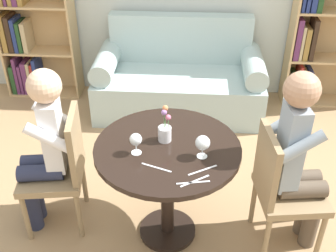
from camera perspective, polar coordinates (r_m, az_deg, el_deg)
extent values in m
plane|color=tan|center=(3.13, -0.06, -14.07)|extent=(16.00, 16.00, 0.00)
cylinder|color=black|center=(2.63, -0.07, -3.10)|extent=(0.92, 0.92, 0.03)
cylinder|color=black|center=(2.86, -0.07, -8.97)|extent=(0.09, 0.09, 0.69)
cylinder|color=black|center=(3.12, -0.06, -13.88)|extent=(0.40, 0.40, 0.03)
cube|color=#A8C1C1|center=(4.34, 1.46, 4.59)|extent=(1.67, 0.80, 0.42)
cube|color=#A8C1C1|center=(4.44, 1.74, 11.81)|extent=(1.45, 0.16, 0.50)
cylinder|color=#A8C1C1|center=(4.29, -8.34, 8.61)|extent=(0.22, 0.72, 0.22)
cylinder|color=#A8C1C1|center=(4.24, 11.48, 7.98)|extent=(0.22, 0.72, 0.22)
cube|color=tan|center=(4.79, -16.86, 13.10)|extent=(0.78, 0.02, 1.50)
cube|color=tan|center=(4.82, -21.69, 12.32)|extent=(0.02, 0.28, 1.50)
cube|color=tan|center=(4.55, -12.76, 12.68)|extent=(0.02, 0.28, 1.50)
cube|color=tan|center=(4.97, -15.94, 4.58)|extent=(0.74, 0.28, 0.02)
cube|color=tan|center=(4.76, -16.86, 9.77)|extent=(0.74, 0.28, 0.02)
cube|color=tan|center=(4.60, -17.88, 15.39)|extent=(0.74, 0.28, 0.02)
cube|color=#234723|center=(5.01, -19.86, 6.30)|extent=(0.05, 0.23, 0.32)
cube|color=#602D5B|center=(4.97, -19.48, 6.79)|extent=(0.03, 0.23, 0.42)
cube|color=#602D5B|center=(4.97, -18.93, 6.34)|extent=(0.03, 0.23, 0.33)
cube|color=#602D5B|center=(4.94, -18.41, 6.54)|extent=(0.05, 0.23, 0.37)
cube|color=tan|center=(4.93, -17.88, 6.51)|extent=(0.03, 0.23, 0.36)
cube|color=maroon|center=(4.92, -17.46, 6.44)|extent=(0.03, 0.23, 0.35)
cube|color=navy|center=(4.89, -17.11, 6.75)|extent=(0.04, 0.23, 0.41)
cube|color=olive|center=(4.81, -21.03, 11.82)|extent=(0.05, 0.23, 0.38)
cube|color=#332319|center=(4.78, -20.33, 11.82)|extent=(0.05, 0.23, 0.38)
cube|color=navy|center=(4.77, -19.71, 11.72)|extent=(0.04, 0.23, 0.35)
cube|color=#234723|center=(4.75, -19.14, 11.54)|extent=(0.04, 0.23, 0.32)
cube|color=tan|center=(4.73, -18.52, 11.56)|extent=(0.05, 0.23, 0.31)
cube|color=tan|center=(4.70, 20.76, 11.98)|extent=(0.78, 0.02, 1.50)
cube|color=tan|center=(4.48, 16.42, 11.81)|extent=(0.02, 0.28, 1.50)
cube|color=tan|center=(4.88, 19.41, 3.37)|extent=(0.74, 0.28, 0.02)
cube|color=tan|center=(4.67, 20.54, 8.60)|extent=(0.74, 0.28, 0.02)
cube|color=tan|center=(4.50, 21.79, 14.27)|extent=(0.74, 0.28, 0.02)
cube|color=tan|center=(4.72, 15.85, 5.27)|extent=(0.03, 0.23, 0.31)
cube|color=#234723|center=(4.72, 16.45, 5.30)|extent=(0.04, 0.23, 0.32)
cube|color=maroon|center=(4.71, 17.13, 5.79)|extent=(0.03, 0.23, 0.42)
cube|color=tan|center=(4.74, 17.59, 5.43)|extent=(0.05, 0.23, 0.36)
cube|color=navy|center=(4.75, 18.29, 5.45)|extent=(0.04, 0.23, 0.37)
cube|color=#602D5B|center=(4.50, 17.03, 11.41)|extent=(0.05, 0.23, 0.42)
cube|color=tan|center=(4.52, 17.53, 10.95)|extent=(0.03, 0.23, 0.35)
cube|color=olive|center=(4.54, 18.09, 10.79)|extent=(0.05, 0.23, 0.33)
cube|color=#332319|center=(4.53, 18.92, 11.24)|extent=(0.04, 0.23, 0.42)
cylinder|color=#937A56|center=(3.35, -17.43, -7.42)|extent=(0.04, 0.04, 0.40)
cylinder|color=#937A56|center=(3.09, -18.65, -11.72)|extent=(0.04, 0.04, 0.40)
cylinder|color=#937A56|center=(3.28, -11.32, -7.32)|extent=(0.04, 0.04, 0.40)
cylinder|color=#937A56|center=(3.02, -11.96, -11.74)|extent=(0.04, 0.04, 0.40)
cube|color=#937A56|center=(3.03, -15.46, -6.35)|extent=(0.47, 0.47, 0.05)
cube|color=#937A56|center=(2.85, -12.46, -2.41)|extent=(0.09, 0.38, 0.45)
cylinder|color=#937A56|center=(2.99, 19.95, -13.96)|extent=(0.04, 0.04, 0.40)
cylinder|color=#937A56|center=(3.22, 17.73, -9.39)|extent=(0.04, 0.04, 0.40)
cylinder|color=#937A56|center=(2.88, 13.18, -14.79)|extent=(0.04, 0.04, 0.40)
cylinder|color=#937A56|center=(3.12, 11.49, -9.95)|extent=(0.04, 0.04, 0.40)
cube|color=#937A56|center=(2.89, 16.27, -8.80)|extent=(0.47, 0.47, 0.05)
cube|color=#937A56|center=(2.68, 13.25, -5.16)|extent=(0.09, 0.38, 0.45)
cylinder|color=#282D47|center=(3.23, -17.62, -8.60)|extent=(0.11, 0.11, 0.45)
cylinder|color=#282D47|center=(3.15, -17.99, -9.93)|extent=(0.11, 0.11, 0.45)
cylinder|color=#282D47|center=(3.04, -16.47, -4.72)|extent=(0.31, 0.15, 0.11)
cylinder|color=#282D47|center=(2.95, -16.83, -6.04)|extent=(0.31, 0.15, 0.11)
cube|color=white|center=(2.82, -15.30, -1.22)|extent=(0.15, 0.21, 0.51)
cylinder|color=white|center=(2.89, -15.11, 1.48)|extent=(0.29, 0.11, 0.23)
cylinder|color=white|center=(2.67, -15.96, -1.59)|extent=(0.29, 0.11, 0.23)
sphere|color=beige|center=(2.64, -16.44, 5.22)|extent=(0.21, 0.21, 0.21)
cylinder|color=brown|center=(3.05, 18.85, -11.91)|extent=(0.11, 0.11, 0.45)
cylinder|color=brown|center=(3.12, 18.17, -10.50)|extent=(0.11, 0.11, 0.45)
cylinder|color=brown|center=(2.83, 17.77, -8.22)|extent=(0.31, 0.15, 0.11)
cylinder|color=brown|center=(2.91, 17.08, -6.80)|extent=(0.31, 0.15, 0.11)
cube|color=#93A3B2|center=(2.65, 16.25, -2.81)|extent=(0.15, 0.21, 0.58)
cylinder|color=#93A3B2|center=(2.49, 17.52, -2.79)|extent=(0.29, 0.11, 0.23)
cylinder|color=#93A3B2|center=(2.70, 15.73, 0.58)|extent=(0.29, 0.11, 0.23)
sphere|color=tan|center=(2.45, 17.69, 4.71)|extent=(0.21, 0.21, 0.21)
cylinder|color=white|center=(2.57, -4.30, -3.61)|extent=(0.06, 0.06, 0.00)
cylinder|color=white|center=(2.55, -4.33, -2.98)|extent=(0.01, 0.01, 0.07)
sphere|color=white|center=(2.51, -4.39, -1.81)|extent=(0.08, 0.08, 0.08)
sphere|color=maroon|center=(2.52, -4.38, -1.99)|extent=(0.05, 0.05, 0.05)
cylinder|color=white|center=(2.54, 4.62, -4.10)|extent=(0.06, 0.06, 0.00)
cylinder|color=white|center=(2.52, 4.65, -3.51)|extent=(0.01, 0.01, 0.06)
sphere|color=white|center=(2.49, 4.72, -2.28)|extent=(0.09, 0.09, 0.09)
sphere|color=beige|center=(2.49, 4.71, -2.49)|extent=(0.06, 0.06, 0.06)
cylinder|color=silver|center=(2.65, -0.44, -1.08)|extent=(0.08, 0.08, 0.10)
cylinder|color=#4C7A42|center=(2.59, -0.03, 0.45)|extent=(0.01, 0.01, 0.08)
sphere|color=#D16684|center=(2.57, -0.03, 1.17)|extent=(0.04, 0.04, 0.04)
cylinder|color=#4C7A42|center=(2.60, -0.36, 1.22)|extent=(0.00, 0.01, 0.13)
sphere|color=#E07F4C|center=(2.57, -0.36, 2.45)|extent=(0.04, 0.04, 0.04)
cylinder|color=#4C7A42|center=(2.59, -0.53, 0.85)|extent=(0.00, 0.01, 0.11)
sphere|color=#9E70B2|center=(2.56, -0.54, 1.87)|extent=(0.04, 0.04, 0.04)
cube|color=silver|center=(2.37, 3.66, -7.44)|extent=(0.16, 0.12, 0.00)
cube|color=silver|center=(2.36, 3.42, -7.65)|extent=(0.19, 0.05, 0.00)
cube|color=silver|center=(2.45, -1.57, -5.65)|extent=(0.18, 0.08, 0.00)
cube|color=silver|center=(2.44, 4.72, -5.98)|extent=(0.17, 0.11, 0.00)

